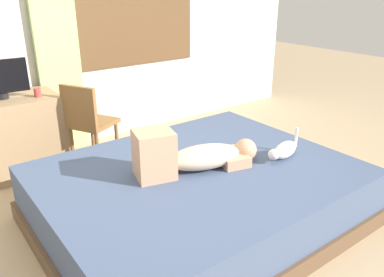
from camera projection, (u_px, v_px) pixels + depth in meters
name	position (u px, v px, depth m)	size (l,w,h in m)	color
ground_plane	(199.00, 237.00, 2.82)	(16.00, 16.00, 0.00)	tan
back_wall_with_window	(65.00, 10.00, 3.98)	(6.40, 0.14, 2.90)	silver
bed	(197.00, 196.00, 2.93)	(2.26, 1.81, 0.45)	brown
person_lying	(192.00, 155.00, 2.79)	(0.94, 0.46, 0.34)	#CCB299
cat	(284.00, 150.00, 2.99)	(0.36, 0.14, 0.21)	silver
desk	(12.00, 136.00, 3.65)	(0.90, 0.56, 0.74)	#997A56
cup	(38.00, 93.00, 3.55)	(0.06, 0.06, 0.08)	#B23D38
chair_by_desk	(88.00, 120.00, 3.66)	(0.51, 0.51, 0.86)	brown
curtain_left	(54.00, 23.00, 3.84)	(0.44, 0.06, 2.68)	#ADCC75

